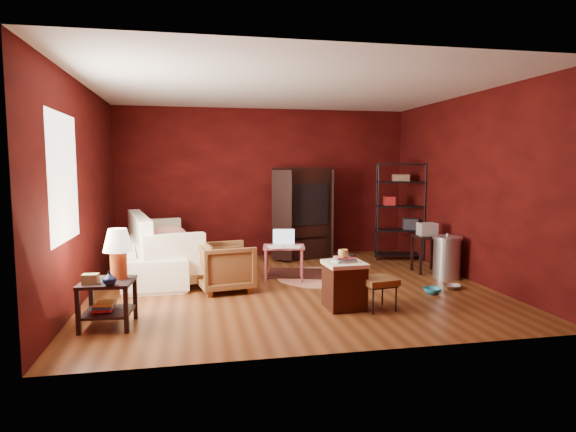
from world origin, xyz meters
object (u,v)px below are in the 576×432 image
object	(u,v)px
armchair	(226,264)
hamper	(344,284)
side_table	(113,268)
wire_shelving	(401,207)
sofa	(159,248)
laptop_desk	(284,250)
tv_armoire	(303,211)

from	to	relation	value
armchair	hamper	bearing A→B (deg)	-139.34
side_table	wire_shelving	distance (m)	5.43
armchair	wire_shelving	bearing A→B (deg)	-73.46
sofa	laptop_desk	xyz separation A→B (m)	(1.87, -0.60, 0.02)
armchair	laptop_desk	xyz separation A→B (m)	(0.90, 0.42, 0.11)
laptop_desk	wire_shelving	distance (m)	2.75
sofa	tv_armoire	size ratio (longest dim) A/B	1.36
laptop_desk	tv_armoire	xyz separation A→B (m)	(0.67, 1.69, 0.41)
laptop_desk	tv_armoire	world-z (taller)	tv_armoire
side_table	laptop_desk	size ratio (longest dim) A/B	1.38
sofa	wire_shelving	distance (m)	4.36
side_table	hamper	size ratio (longest dim) A/B	1.60
armchair	hamper	xyz separation A→B (m)	(1.36, -1.12, -0.07)
tv_armoire	armchair	bearing A→B (deg)	-142.99
armchair	side_table	world-z (taller)	side_table
tv_armoire	sofa	bearing A→B (deg)	-173.09
tv_armoire	laptop_desk	bearing A→B (deg)	-128.04
armchair	side_table	size ratio (longest dim) A/B	0.70
armchair	wire_shelving	distance (m)	3.75
side_table	laptop_desk	world-z (taller)	side_table
hamper	wire_shelving	distance (m)	3.45
tv_armoire	wire_shelving	world-z (taller)	wire_shelving
wire_shelving	hamper	bearing A→B (deg)	-109.09
side_table	sofa	bearing A→B (deg)	81.90
tv_armoire	wire_shelving	distance (m)	1.81
sofa	side_table	distance (m)	2.28
armchair	hamper	distance (m)	1.76
armchair	tv_armoire	world-z (taller)	tv_armoire
sofa	laptop_desk	bearing A→B (deg)	-108.91
armchair	laptop_desk	bearing A→B (deg)	-74.55
sofa	tv_armoire	bearing A→B (deg)	-67.86
sofa	armchair	distance (m)	1.41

